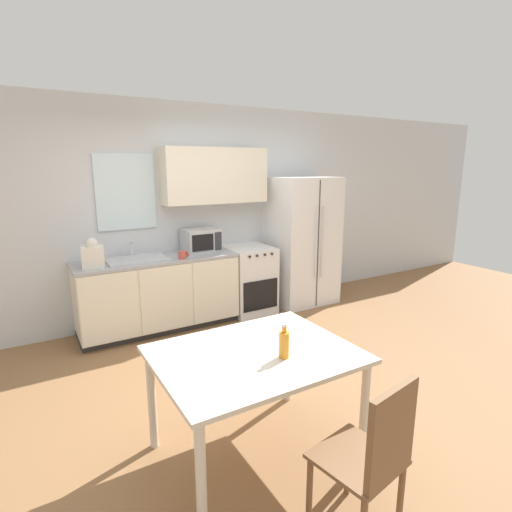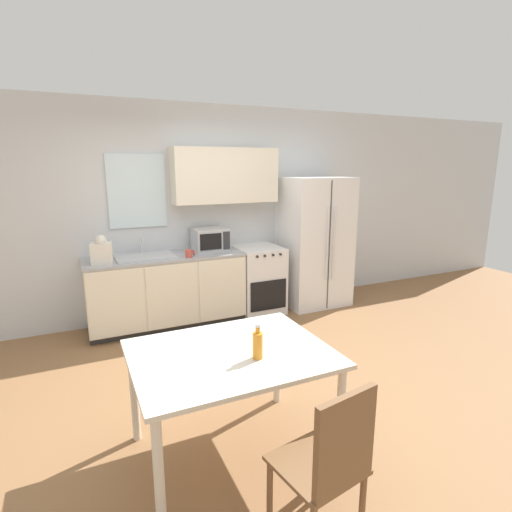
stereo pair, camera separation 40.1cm
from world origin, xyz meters
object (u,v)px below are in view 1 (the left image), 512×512
object	(u,v)px
refrigerator	(302,241)
dining_chair_near	(374,452)
drink_bottle	(284,344)
coffee_mug	(183,255)
microwave	(201,240)
oven_range	(248,279)
dining_table	(255,365)

from	to	relation	value
refrigerator	dining_chair_near	xyz separation A→B (m)	(-2.03, -3.28, -0.36)
dining_chair_near	drink_bottle	world-z (taller)	drink_bottle
coffee_mug	dining_chair_near	bearing A→B (deg)	-93.27
microwave	dining_chair_near	xyz separation A→B (m)	(-0.54, -3.43, -0.49)
drink_bottle	microwave	bearing A→B (deg)	77.49
refrigerator	dining_chair_near	distance (m)	3.87
oven_range	dining_chair_near	world-z (taller)	dining_chair_near
refrigerator	microwave	world-z (taller)	refrigerator
coffee_mug	dining_chair_near	world-z (taller)	coffee_mug
refrigerator	dining_table	world-z (taller)	refrigerator
refrigerator	dining_table	bearing A→B (deg)	-132.43
coffee_mug	dining_table	bearing A→B (deg)	-99.08
oven_range	coffee_mug	distance (m)	1.12
coffee_mug	refrigerator	bearing A→B (deg)	5.13
refrigerator	drink_bottle	bearing A→B (deg)	-129.09
microwave	refrigerator	bearing A→B (deg)	-5.50
drink_bottle	refrigerator	bearing A→B (deg)	50.91
oven_range	dining_table	xyz separation A→B (m)	(-1.35, -2.45, 0.23)
coffee_mug	dining_table	xyz separation A→B (m)	(-0.36, -2.25, -0.26)
oven_range	refrigerator	world-z (taller)	refrigerator
dining_table	dining_chair_near	bearing A→B (deg)	-78.14
dining_chair_near	dining_table	bearing A→B (deg)	92.39
dining_chair_near	microwave	bearing A→B (deg)	71.54
microwave	drink_bottle	world-z (taller)	microwave
oven_range	dining_chair_near	size ratio (longest dim) A/B	0.95
oven_range	dining_table	size ratio (longest dim) A/B	0.70
dining_table	drink_bottle	size ratio (longest dim) A/B	5.55
coffee_mug	dining_chair_near	xyz separation A→B (m)	(-0.18, -3.12, -0.39)
microwave	coffee_mug	xyz separation A→B (m)	(-0.36, -0.31, -0.09)
coffee_mug	dining_chair_near	size ratio (longest dim) A/B	0.12
microwave	dining_table	size ratio (longest dim) A/B	0.34
oven_range	coffee_mug	bearing A→B (deg)	-168.40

